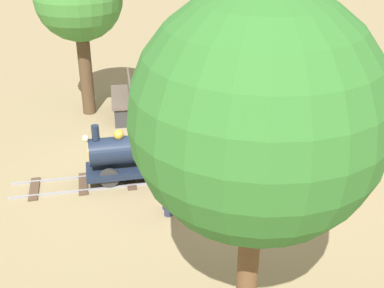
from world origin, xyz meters
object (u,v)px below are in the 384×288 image
at_px(locomotive, 134,153).
at_px(oak_tree_near, 257,117).
at_px(passenger_car, 252,145).
at_px(park_bench, 124,97).
at_px(conductor_person, 166,154).

bearing_deg(locomotive, oak_tree_near, -165.66).
relative_size(passenger_car, park_bench, 1.78).
relative_size(locomotive, oak_tree_near, 0.40).
xyz_separation_m(conductor_person, oak_tree_near, (-2.28, -0.48, 1.50)).
bearing_deg(passenger_car, conductor_person, 122.52).
xyz_separation_m(locomotive, oak_tree_near, (-3.29, -0.84, 1.97)).
distance_m(locomotive, passenger_car, 1.95).
xyz_separation_m(park_bench, oak_tree_near, (-5.92, -0.80, 2.04)).
xyz_separation_m(locomotive, conductor_person, (-1.01, -0.36, 0.47)).
xyz_separation_m(passenger_car, oak_tree_near, (-3.29, 1.11, 2.04)).
bearing_deg(locomotive, passenger_car, -90.00).
height_order(locomotive, park_bench, locomotive).
bearing_deg(oak_tree_near, park_bench, 7.72).
relative_size(passenger_car, oak_tree_near, 0.65).
bearing_deg(conductor_person, locomotive, 19.48).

